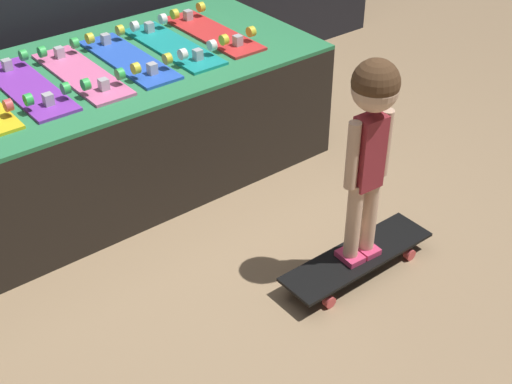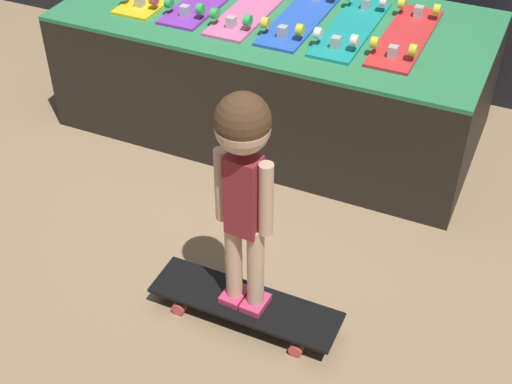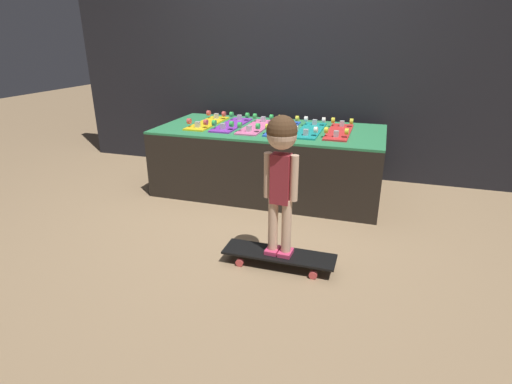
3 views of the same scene
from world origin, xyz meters
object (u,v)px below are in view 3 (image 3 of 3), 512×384
object	(u,v)px
skateboard_purple_on_rack	(232,124)
skateboard_teal_on_rack	(310,129)
skateboard_pink_on_rack	(256,126)
child	(281,160)
skateboard_red_on_rack	(339,131)
skateboard_on_floor	(279,255)
skateboard_yellow_on_rack	(207,122)
skateboard_blue_on_rack	(283,128)

from	to	relation	value
skateboard_purple_on_rack	skateboard_teal_on_rack	size ratio (longest dim) A/B	1.00
skateboard_purple_on_rack	skateboard_pink_on_rack	size ratio (longest dim) A/B	1.00
child	skateboard_red_on_rack	bearing A→B (deg)	84.95
skateboard_teal_on_rack	skateboard_on_floor	size ratio (longest dim) A/B	0.91
skateboard_red_on_rack	skateboard_yellow_on_rack	bearing A→B (deg)	-179.84
skateboard_yellow_on_rack	skateboard_red_on_rack	bearing A→B (deg)	0.16
skateboard_on_floor	child	size ratio (longest dim) A/B	0.82
skateboard_purple_on_rack	skateboard_teal_on_rack	bearing A→B (deg)	-0.79
skateboard_teal_on_rack	skateboard_yellow_on_rack	bearing A→B (deg)	179.18
skateboard_pink_on_rack	skateboard_blue_on_rack	size ratio (longest dim) A/B	1.00
skateboard_blue_on_rack	skateboard_teal_on_rack	size ratio (longest dim) A/B	1.00
skateboard_blue_on_rack	skateboard_yellow_on_rack	bearing A→B (deg)	178.88
child	skateboard_blue_on_rack	bearing A→B (deg)	106.86
skateboard_purple_on_rack	child	world-z (taller)	child
skateboard_pink_on_rack	skateboard_on_floor	bearing A→B (deg)	-66.41
skateboard_red_on_rack	skateboard_pink_on_rack	bearing A→B (deg)	-178.02
skateboard_purple_on_rack	skateboard_blue_on_rack	distance (m)	0.51
skateboard_on_floor	child	bearing A→B (deg)	135.00
skateboard_pink_on_rack	skateboard_on_floor	size ratio (longest dim) A/B	0.91
skateboard_teal_on_rack	child	distance (m)	1.31
skateboard_purple_on_rack	child	size ratio (longest dim) A/B	0.74
skateboard_red_on_rack	child	world-z (taller)	child
skateboard_teal_on_rack	skateboard_red_on_rack	distance (m)	0.26
skateboard_red_on_rack	child	xyz separation A→B (m)	(-0.20, -1.32, 0.09)
skateboard_purple_on_rack	child	bearing A→B (deg)	-58.04
skateboard_pink_on_rack	child	distance (m)	1.42
skateboard_blue_on_rack	skateboard_on_floor	distance (m)	1.46
skateboard_pink_on_rack	skateboard_teal_on_rack	xyz separation A→B (m)	(0.51, 0.01, 0.00)
skateboard_pink_on_rack	skateboard_red_on_rack	bearing A→B (deg)	1.98
skateboard_on_floor	skateboard_pink_on_rack	bearing A→B (deg)	113.59
skateboard_teal_on_rack	skateboard_red_on_rack	bearing A→B (deg)	4.10
skateboard_on_floor	skateboard_blue_on_rack	bearing A→B (deg)	103.45
skateboard_blue_on_rack	skateboard_teal_on_rack	distance (m)	0.25
skateboard_blue_on_rack	child	size ratio (longest dim) A/B	0.74
skateboard_blue_on_rack	skateboard_red_on_rack	size ratio (longest dim) A/B	1.00
skateboard_yellow_on_rack	skateboard_blue_on_rack	distance (m)	0.76
skateboard_teal_on_rack	skateboard_red_on_rack	world-z (taller)	same
skateboard_yellow_on_rack	skateboard_purple_on_rack	world-z (taller)	same
skateboard_yellow_on_rack	skateboard_teal_on_rack	size ratio (longest dim) A/B	1.00
skateboard_purple_on_rack	skateboard_on_floor	world-z (taller)	skateboard_purple_on_rack
child	skateboard_teal_on_rack	bearing A→B (deg)	95.94
skateboard_purple_on_rack	skateboard_blue_on_rack	bearing A→B (deg)	-1.21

